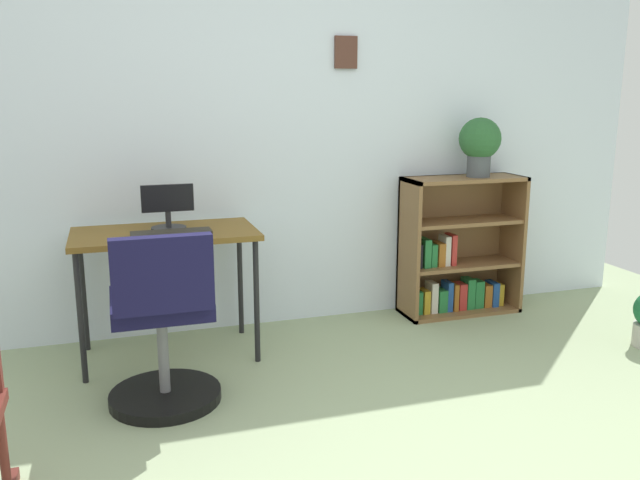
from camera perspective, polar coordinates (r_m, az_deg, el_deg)
name	(u,v)px	position (r m, az deg, el deg)	size (l,w,h in m)	color
wall_back	(259,133)	(4.03, -5.31, 9.18)	(5.20, 0.12, 2.37)	silver
desk	(165,243)	(3.61, -13.27, -0.22)	(0.96, 0.54, 0.70)	brown
monitor	(168,208)	(3.62, -13.04, 2.72)	(0.27, 0.19, 0.24)	#262628
keyboard	(171,233)	(3.50, -12.75, 0.61)	(0.41, 0.13, 0.02)	#2D2922
office_chair	(163,331)	(3.08, -13.45, -7.69)	(0.52, 0.55, 0.85)	black
bookshelf_low	(456,253)	(4.42, 11.70, -1.09)	(0.78, 0.30, 0.90)	brown
potted_plant_on_shelf	(480,142)	(4.31, 13.67, 8.21)	(0.26, 0.26, 0.37)	#474C51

